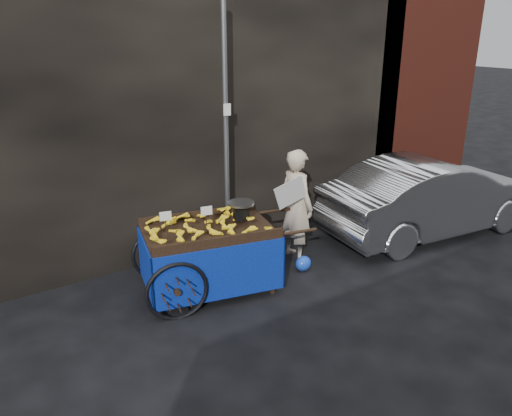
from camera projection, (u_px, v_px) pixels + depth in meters
ground at (256, 288)px, 7.29m from camera, size 80.00×80.00×0.00m
building_wall at (192, 93)px, 8.67m from camera, size 13.50×2.00×5.00m
street_pole at (226, 135)px, 7.77m from camera, size 0.12×0.10×4.00m
banana_cart at (205, 236)px, 6.97m from camera, size 2.66×1.61×1.35m
vendor at (297, 205)px, 7.95m from camera, size 0.80×0.68×1.82m
plastic_bag at (303, 263)px, 7.77m from camera, size 0.27×0.21×0.24m
parked_car at (432, 196)px, 9.04m from camera, size 4.37×1.96×1.39m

